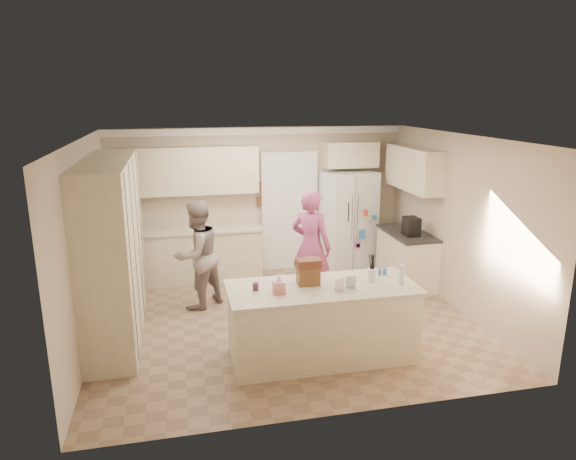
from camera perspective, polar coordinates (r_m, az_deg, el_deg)
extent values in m
cube|color=#8D7256|center=(7.48, -0.17, -10.09)|extent=(5.20, 4.60, 0.02)
cube|color=white|center=(6.80, -0.19, 10.34)|extent=(5.20, 4.60, 0.02)
cube|color=#C6B29A|center=(9.24, -3.25, 3.32)|extent=(5.20, 0.02, 2.60)
cube|color=#C6B29A|center=(4.91, 5.64, -7.31)|extent=(5.20, 0.02, 2.60)
cube|color=#C6B29A|center=(6.98, -21.63, -1.56)|extent=(0.02, 4.60, 2.60)
cube|color=#C6B29A|center=(7.99, 18.44, 0.72)|extent=(0.02, 4.60, 2.60)
cube|color=white|center=(9.02, -3.31, 10.93)|extent=(5.20, 0.08, 0.12)
cube|color=beige|center=(7.16, -18.85, -1.95)|extent=(0.60, 2.60, 2.35)
cube|color=beige|center=(9.05, -10.06, -2.78)|extent=(2.20, 0.60, 0.88)
cube|color=beige|center=(8.91, -10.19, 0.02)|extent=(2.24, 0.63, 0.04)
cube|color=beige|center=(8.84, -10.52, 6.52)|extent=(2.20, 0.35, 0.80)
cube|color=black|center=(9.36, 0.13, 1.94)|extent=(0.90, 0.06, 2.10)
cube|color=white|center=(9.33, 0.18, 1.89)|extent=(1.02, 0.03, 2.22)
cube|color=brown|center=(9.16, -3.10, 4.81)|extent=(0.15, 0.02, 0.20)
cube|color=brown|center=(9.21, -3.08, 3.15)|extent=(0.15, 0.02, 0.20)
cube|color=white|center=(9.47, 6.64, 1.05)|extent=(1.01, 0.85, 1.80)
cube|color=gray|center=(9.14, 7.36, 0.52)|extent=(0.02, 0.02, 1.78)
cube|color=black|center=(9.01, 6.11, 1.98)|extent=(0.22, 0.03, 0.35)
cylinder|color=silver|center=(9.08, 7.12, 1.40)|extent=(0.02, 0.02, 0.85)
cylinder|color=silver|center=(9.11, 7.72, 1.43)|extent=(0.02, 0.02, 0.85)
cube|color=beige|center=(9.34, 7.01, 8.33)|extent=(0.95, 0.35, 0.45)
cube|color=beige|center=(8.92, 13.03, -3.20)|extent=(0.60, 1.20, 0.88)
cube|color=#2D2B28|center=(8.78, 13.14, -0.35)|extent=(0.63, 1.24, 0.04)
cube|color=beige|center=(8.81, 13.78, 6.64)|extent=(0.35, 1.50, 0.70)
cube|color=black|center=(8.55, 13.54, 0.39)|extent=(0.22, 0.28, 0.30)
cube|color=beige|center=(6.37, 3.77, -10.32)|extent=(2.20, 0.90, 0.88)
cube|color=beige|center=(6.19, 3.84, -6.46)|extent=(2.28, 0.96, 0.05)
cylinder|color=white|center=(6.40, 9.34, -4.94)|extent=(0.13, 0.13, 0.15)
cube|color=pink|center=(5.94, -1.00, -6.39)|extent=(0.13, 0.13, 0.14)
cone|color=white|center=(5.90, -1.01, -5.39)|extent=(0.08, 0.08, 0.08)
cube|color=brown|center=(6.19, 2.26, -5.09)|extent=(0.26, 0.18, 0.22)
cube|color=#592D1E|center=(6.14, 2.28, -3.69)|extent=(0.28, 0.20, 0.10)
cylinder|color=#59263F|center=(6.05, -3.63, -6.28)|extent=(0.07, 0.07, 0.09)
cube|color=white|center=(6.02, 5.77, -6.08)|extent=(0.12, 0.06, 0.16)
cube|color=silver|center=(6.11, 6.97, -5.79)|extent=(0.12, 0.05, 0.16)
cylinder|color=silver|center=(6.33, 12.56, -4.90)|extent=(0.07, 0.07, 0.24)
cylinder|color=#3968A1|center=(6.62, 10.16, -4.57)|extent=(0.05, 0.05, 0.09)
cylinder|color=#3968A1|center=(6.65, 10.72, -4.52)|extent=(0.05, 0.05, 0.09)
imported|color=gray|center=(7.78, -10.06, -2.73)|extent=(1.01, 0.99, 1.65)
imported|color=#BB4D7B|center=(7.83, 2.58, -1.88)|extent=(0.77, 0.76, 1.79)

